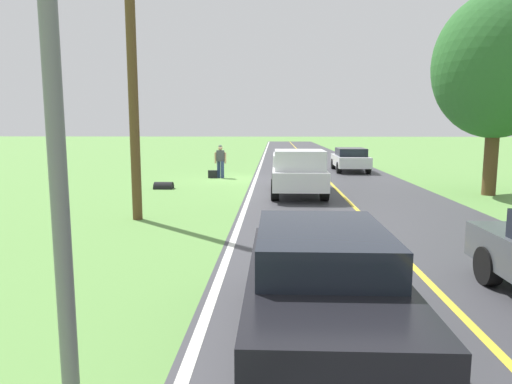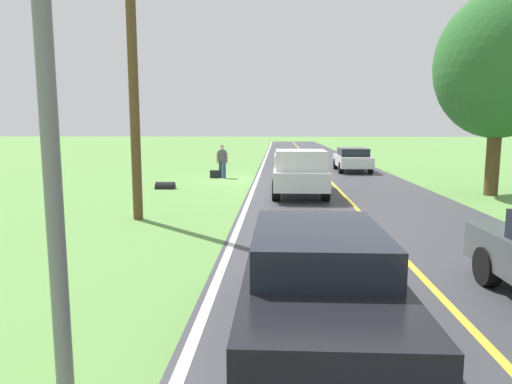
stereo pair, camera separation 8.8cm
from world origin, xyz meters
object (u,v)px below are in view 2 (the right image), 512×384
object	(u,v)px
sedan_ahead_same_lane	(319,281)
utility_pole_roadside	(134,90)
suitcase_carried	(214,174)
sedan_near_oncoming	(352,159)
hitchhiker_walking	(222,159)
pickup_truck_passing	(299,171)
traffic_light_mast	(25,25)
tree_far_side_near	(500,66)

from	to	relation	value
sedan_ahead_same_lane	utility_pole_roadside	size ratio (longest dim) A/B	0.59
suitcase_carried	sedan_near_oncoming	bearing A→B (deg)	116.27
hitchhiker_walking	pickup_truck_passing	world-z (taller)	pickup_truck_passing
pickup_truck_passing	utility_pole_roadside	xyz separation A→B (m)	(4.94, 5.03, 2.75)
suitcase_carried	pickup_truck_passing	size ratio (longest dim) A/B	0.09
hitchhiker_walking	traffic_light_mast	distance (m)	20.26
sedan_ahead_same_lane	utility_pole_roadside	bearing A→B (deg)	-58.03
hitchhiker_walking	utility_pole_roadside	bearing A→B (deg)	83.98
utility_pole_roadside	suitcase_carried	bearing A→B (deg)	-93.89
utility_pole_roadside	traffic_light_mast	bearing A→B (deg)	102.03
pickup_truck_passing	tree_far_side_near	world-z (taller)	tree_far_side_near
traffic_light_mast	sedan_near_oncoming	xyz separation A→B (m)	(-6.66, -23.98, -2.80)
suitcase_carried	traffic_light_mast	xyz separation A→B (m)	(-1.20, 20.00, 3.35)
pickup_truck_passing	tree_far_side_near	xyz separation A→B (m)	(-7.57, -0.30, 4.03)
tree_far_side_near	sedan_ahead_same_lane	bearing A→B (deg)	58.18
tree_far_side_near	utility_pole_roadside	world-z (taller)	tree_far_side_near
sedan_ahead_same_lane	suitcase_carried	bearing A→B (deg)	-78.05
suitcase_carried	traffic_light_mast	size ratio (longest dim) A/B	0.09
sedan_near_oncoming	utility_pole_roadside	bearing A→B (deg)	60.02
traffic_light_mast	pickup_truck_passing	bearing A→B (deg)	-102.00
hitchhiker_walking	traffic_light_mast	world-z (taller)	traffic_light_mast
sedan_ahead_same_lane	utility_pole_roadside	xyz separation A→B (m)	(4.62, -7.40, 2.96)
tree_far_side_near	pickup_truck_passing	bearing A→B (deg)	2.26
sedan_ahead_same_lane	sedan_near_oncoming	size ratio (longest dim) A/B	0.99
pickup_truck_passing	traffic_light_mast	world-z (taller)	traffic_light_mast
hitchhiker_walking	suitcase_carried	bearing A→B (deg)	11.50
traffic_light_mast	sedan_near_oncoming	size ratio (longest dim) A/B	1.18
hitchhiker_walking	sedan_near_oncoming	size ratio (longest dim) A/B	0.40
pickup_truck_passing	sedan_near_oncoming	xyz separation A→B (m)	(-3.66, -9.87, -0.21)
traffic_light_mast	tree_far_side_near	size ratio (longest dim) A/B	0.67
hitchhiker_walking	sedan_near_oncoming	distance (m)	8.40
pickup_truck_passing	sedan_near_oncoming	distance (m)	10.52
traffic_light_mast	suitcase_carried	bearing A→B (deg)	-86.58
hitchhiker_walking	traffic_light_mast	size ratio (longest dim) A/B	0.34
suitcase_carried	pickup_truck_passing	bearing A→B (deg)	34.87
sedan_near_oncoming	pickup_truck_passing	bearing A→B (deg)	69.67
pickup_truck_passing	tree_far_side_near	bearing A→B (deg)	-177.74
pickup_truck_passing	sedan_near_oncoming	bearing A→B (deg)	-110.33
traffic_light_mast	tree_far_side_near	xyz separation A→B (m)	(-10.57, -14.42, 1.44)
tree_far_side_near	sedan_near_oncoming	size ratio (longest dim) A/B	1.76
traffic_light_mast	utility_pole_roadside	xyz separation A→B (m)	(1.94, -9.09, 0.16)
tree_far_side_near	utility_pole_roadside	bearing A→B (deg)	23.06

